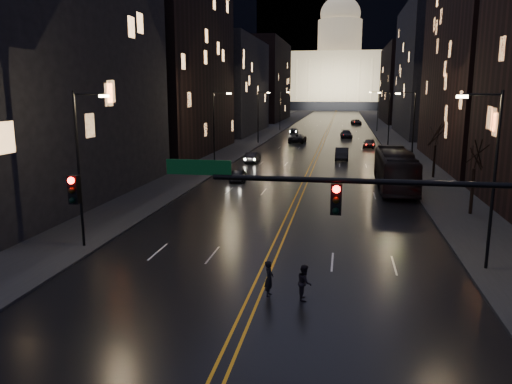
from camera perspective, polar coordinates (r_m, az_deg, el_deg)
The scene contains 36 objects.
ground at distance 18.40m, azimuth -2.95°, elevation -17.69°, with size 900.00×900.00×0.00m, color black.
road at distance 145.97m, azimuth 8.58°, elevation 7.81°, with size 20.00×320.00×0.02m, color black.
sidewalk_left at distance 146.99m, azimuth 3.06°, elevation 7.97°, with size 8.00×320.00×0.16m, color black.
sidewalk_right at distance 146.29m, azimuth 14.11°, elevation 7.63°, with size 8.00×320.00×0.16m, color black.
center_line at distance 145.97m, azimuth 8.58°, elevation 7.82°, with size 0.62×320.00×0.01m, color orange.
building_left_near at distance 45.06m, azimuth -23.91°, elevation 13.10°, with size 12.00×28.00×22.00m, color black.
building_left_mid at distance 74.06m, azimuth -9.87°, elevation 15.19°, with size 12.00×30.00×28.00m, color black.
building_left_far at distance 110.44m, azimuth -3.02°, elevation 11.98°, with size 12.00×34.00×20.00m, color black.
building_left_dist at distance 157.62m, azimuth 0.97°, elevation 12.55°, with size 12.00×40.00×24.00m, color black.
building_right_tall at distance 68.64m, azimuth 25.93°, elevation 18.77°, with size 12.00×30.00×38.00m, color black.
building_right_mid at distance 109.11m, azimuth 19.60°, elevation 12.93°, with size 12.00×34.00×26.00m, color black.
building_right_dist at distance 156.63m, azimuth 16.66°, elevation 11.73°, with size 12.00×40.00×22.00m, color black.
mountain_ridge at distance 401.25m, azimuth 15.94°, elevation 19.06°, with size 520.00×60.00×130.00m, color black.
capitol at distance 265.80m, azimuth 9.40°, elevation 13.07°, with size 90.00×50.00×58.50m.
traffic_signal at distance 16.27m, azimuth 17.60°, elevation -2.80°, with size 17.29×0.45×7.00m.
streetlamp_right_near at distance 26.91m, azimuth 25.26°, elevation 2.08°, with size 2.13×0.25×9.00m.
streetlamp_left_near at distance 29.71m, azimuth -19.35°, elevation 3.31°, with size 2.13×0.25×9.00m.
streetlamp_right_mid at distance 56.24m, azimuth 17.36°, elevation 6.99°, with size 2.13×0.25×9.00m.
streetlamp_left_mid at distance 57.63m, azimuth -4.66°, elevation 7.56°, with size 2.13×0.25×9.00m.
streetlamp_right_far at distance 86.04m, azimuth 14.88°, elevation 8.49°, with size 2.13×0.25×9.00m.
streetlamp_left_far at distance 86.95m, azimuth 0.36°, elevation 8.90°, with size 2.13×0.25×9.00m.
streetlamp_right_dist at distance 115.94m, azimuth 13.66°, elevation 9.22°, with size 2.13×0.25×9.00m.
streetlamp_left_dist at distance 116.62m, azimuth 2.86°, elevation 9.53°, with size 2.13×0.25×9.00m.
tree_right_mid at distance 39.04m, azimuth 23.78°, elevation 3.97°, with size 2.40×2.40×6.65m.
tree_right_far at distance 54.64m, azimuth 19.88°, elevation 6.12°, with size 2.40×2.40×6.65m.
bus at distance 48.13m, azimuth 15.62°, elevation 2.47°, with size 3.02×12.91×3.60m, color black.
oncoming_car_a at distance 50.49m, azimuth -2.06°, elevation 2.01°, with size 1.60×3.98×1.36m, color black.
oncoming_car_b at distance 63.68m, azimuth -0.39°, elevation 3.99°, with size 1.45×4.15×1.37m, color black.
oncoming_car_c at distance 88.99m, azimuth 4.77°, elevation 6.15°, with size 2.66×5.77×1.60m, color black.
oncoming_car_d at distance 106.89m, azimuth 4.36°, elevation 6.96°, with size 1.80×4.42×1.28m, color black.
receding_car_a at distance 67.12m, azimuth 9.78°, elevation 4.31°, with size 1.72×4.93×1.63m, color black.
receding_car_b at distance 82.37m, azimuth 12.80°, elevation 5.45°, with size 1.78×4.42×1.51m, color black.
receding_car_c at distance 98.74m, azimuth 10.28°, elevation 6.51°, with size 2.13×5.24×1.52m, color black.
receding_car_d at distance 139.50m, azimuth 11.39°, elevation 7.85°, with size 2.45×5.32×1.48m, color black.
pedestrian_a at distance 22.40m, azimuth 1.51°, elevation -9.86°, with size 0.59×0.39×1.63m, color black.
pedestrian_b at distance 22.16m, azimuth 5.57°, elevation -10.22°, with size 0.77×0.42×1.59m, color black.
Camera 1 is at (3.66, -15.65, 8.96)m, focal length 35.00 mm.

